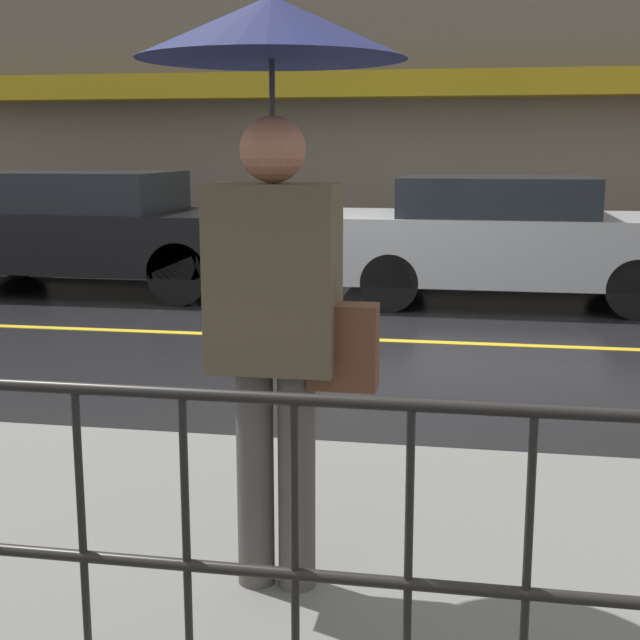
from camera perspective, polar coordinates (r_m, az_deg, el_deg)
ground_plane at (r=8.25m, az=1.06°, el=-1.21°), size 80.00×80.00×0.00m
sidewalk_near at (r=3.92m, az=-10.02°, el=-14.30°), size 28.00×2.62×0.15m
sidewalk_far at (r=12.28m, az=4.11°, el=3.14°), size 28.00×1.60×0.15m
lane_marking at (r=8.25m, az=1.06°, el=-1.18°), size 25.20×0.12×0.01m
building_storefront at (r=13.16m, az=4.74°, el=16.79°), size 28.00×0.85×6.23m
railing_foreground at (r=2.78m, az=-18.08°, el=-10.73°), size 12.00×0.04×0.94m
pedestrian at (r=3.06m, az=-2.91°, el=10.26°), size 0.90×0.90×2.08m
car_black at (r=11.38m, az=-14.69°, el=5.68°), size 4.58×1.90×1.45m
car_silver at (r=10.34m, az=11.83°, el=5.17°), size 4.10×1.82×1.42m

